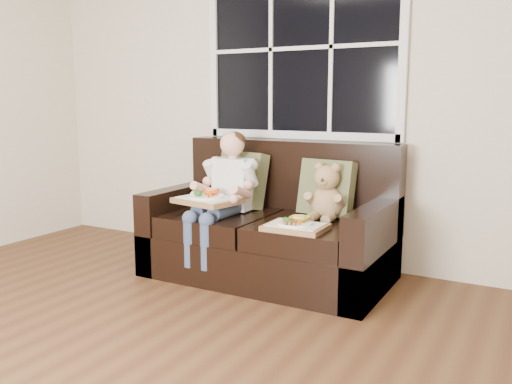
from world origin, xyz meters
The scene contains 8 objects.
window_back centered at (0.19, 2.48, 1.65)m, with size 1.62×0.04×1.37m.
loveseat centered at (0.19, 2.02, 0.31)m, with size 1.70×0.92×0.96m.
pillow_left centered at (-0.16, 2.17, 0.66)m, with size 0.45×0.29×0.43m.
pillow_right centered at (0.54, 2.17, 0.65)m, with size 0.41×0.22×0.41m.
child centered at (-0.13, 1.90, 0.65)m, with size 0.40×0.60×0.90m.
teddy_bear centered at (0.58, 2.06, 0.61)m, with size 0.24×0.31×0.41m.
tray_left centered at (-0.18, 1.74, 0.58)m, with size 0.48×0.40×0.10m.
tray_right centered at (0.54, 1.67, 0.48)m, with size 0.39×0.30×0.09m.
Camera 1 is at (1.93, -1.38, 1.26)m, focal length 38.00 mm.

